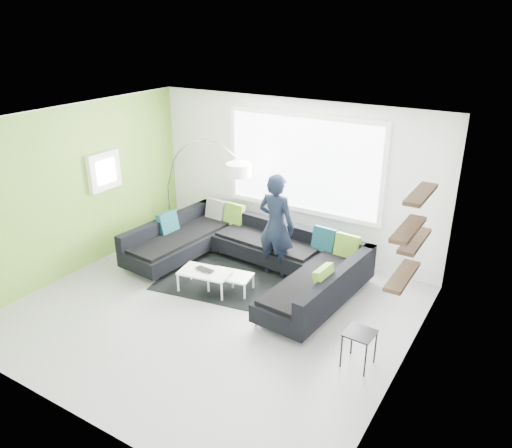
{
  "coord_description": "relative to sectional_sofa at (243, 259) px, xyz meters",
  "views": [
    {
      "loc": [
        3.86,
        -5.1,
        4.08
      ],
      "look_at": [
        0.2,
        0.9,
        1.13
      ],
      "focal_mm": 35.0,
      "sensor_mm": 36.0,
      "label": 1
    }
  ],
  "objects": [
    {
      "name": "ground",
      "position": [
        0.18,
        -1.11,
        -0.35
      ],
      "size": [
        5.5,
        5.5,
        0.0
      ],
      "primitive_type": "plane",
      "color": "#94949A",
      "rests_on": "ground"
    },
    {
      "name": "room_shell",
      "position": [
        0.22,
        -0.9,
        1.46
      ],
      "size": [
        5.54,
        5.04,
        2.82
      ],
      "color": "white",
      "rests_on": "ground"
    },
    {
      "name": "sectional_sofa",
      "position": [
        0.0,
        0.0,
        0.0
      ],
      "size": [
        3.86,
        2.58,
        0.79
      ],
      "rotation": [
        0.0,
        0.0,
        -0.09
      ],
      "color": "black",
      "rests_on": "ground"
    },
    {
      "name": "rug",
      "position": [
        -0.15,
        -0.17,
        -0.34
      ],
      "size": [
        2.48,
        1.99,
        0.01
      ],
      "primitive_type": "cube",
      "rotation": [
        0.0,
        0.0,
        0.17
      ],
      "color": "black",
      "rests_on": "ground"
    },
    {
      "name": "coffee_table",
      "position": [
        -0.11,
        -0.58,
        -0.18
      ],
      "size": [
        1.13,
        0.77,
        0.34
      ],
      "primitive_type": "cube",
      "rotation": [
        0.0,
        0.0,
        0.17
      ],
      "color": "silver",
      "rests_on": "ground"
    },
    {
      "name": "arc_lamp",
      "position": [
        -2.22,
        0.76,
        0.68
      ],
      "size": [
        1.95,
        0.71,
        2.05
      ],
      "primitive_type": null,
      "rotation": [
        0.0,
        0.0,
        -0.08
      ],
      "color": "silver",
      "rests_on": "ground"
    },
    {
      "name": "side_table",
      "position": [
        2.46,
        -1.17,
        -0.11
      ],
      "size": [
        0.37,
        0.37,
        0.49
      ],
      "primitive_type": "cube",
      "rotation": [
        0.0,
        0.0,
        -0.05
      ],
      "color": "black",
      "rests_on": "ground"
    },
    {
      "name": "person",
      "position": [
        0.4,
        0.39,
        0.54
      ],
      "size": [
        0.68,
        0.47,
        1.78
      ],
      "primitive_type": "imported",
      "rotation": [
        0.0,
        0.0,
        3.1
      ],
      "color": "black",
      "rests_on": "ground"
    },
    {
      "name": "laptop",
      "position": [
        -0.31,
        -0.7,
        0.0
      ],
      "size": [
        0.35,
        0.25,
        0.02
      ],
      "primitive_type": "imported",
      "rotation": [
        0.0,
        0.0,
        -0.07
      ],
      "color": "black",
      "rests_on": "coffee_table"
    }
  ]
}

